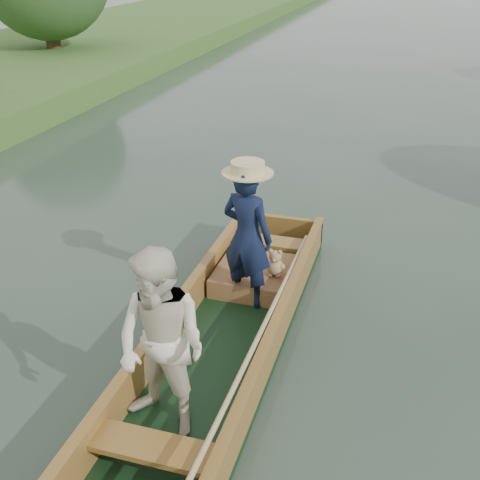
# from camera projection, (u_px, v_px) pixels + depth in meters

# --- Properties ---
(ground) EXTENTS (120.00, 120.00, 0.00)m
(ground) POSITION_uv_depth(u_px,v_px,m) (223.00, 352.00, 5.91)
(ground) COLOR #283D30
(ground) RESTS_ON ground
(punt) EXTENTS (1.12, 5.02, 1.67)m
(punt) POSITION_uv_depth(u_px,v_px,m) (213.00, 314.00, 5.54)
(punt) COLOR black
(punt) RESTS_ON ground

